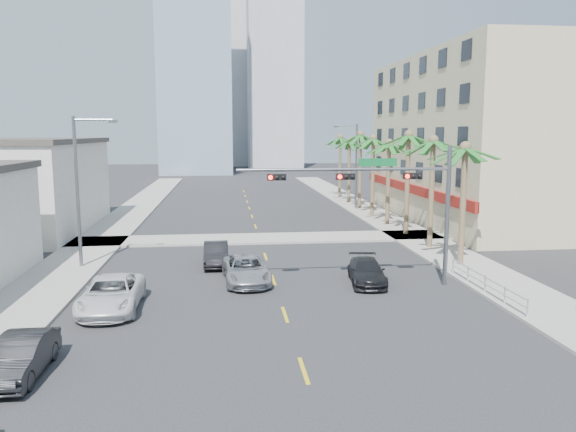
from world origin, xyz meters
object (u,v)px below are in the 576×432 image
at_px(car_parked_far, 112,294).
at_px(car_lane_right, 367,272).
at_px(car_parked_mid, 21,356).
at_px(car_lane_left, 216,254).
at_px(car_lane_center, 246,270).
at_px(traffic_signal_mast, 388,191).

distance_m(car_parked_far, car_lane_right, 13.15).
bearing_deg(car_parked_far, car_parked_mid, -103.48).
distance_m(car_parked_far, car_lane_left, 9.57).
relative_size(car_parked_mid, car_lane_center, 0.82).
xyz_separation_m(traffic_signal_mast, car_lane_right, (-0.83, 0.84, -4.42)).
relative_size(car_parked_far, car_lane_right, 1.23).
height_order(car_parked_mid, car_lane_left, car_lane_left).
bearing_deg(traffic_signal_mast, car_parked_mid, -148.48).
distance_m(car_lane_left, car_lane_right, 9.63).
distance_m(car_parked_far, car_lane_center, 7.52).
distance_m(car_parked_mid, car_lane_left, 16.52).
bearing_deg(car_parked_far, car_lane_right, 13.74).
relative_size(traffic_signal_mast, car_lane_center, 2.19).
xyz_separation_m(car_lane_left, car_lane_right, (8.13, -5.15, -0.05)).
relative_size(car_parked_mid, car_lane_left, 0.98).
height_order(traffic_signal_mast, car_parked_mid, traffic_signal_mast).
bearing_deg(traffic_signal_mast, car_parked_far, -170.04).
xyz_separation_m(car_lane_left, car_lane_center, (1.68, -4.27, 0.01)).
xyz_separation_m(traffic_signal_mast, car_lane_center, (-7.28, 1.72, -4.36)).
bearing_deg(car_parked_mid, car_parked_far, 77.62).
bearing_deg(car_parked_mid, car_lane_center, 55.03).
distance_m(traffic_signal_mast, car_lane_right, 4.58).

